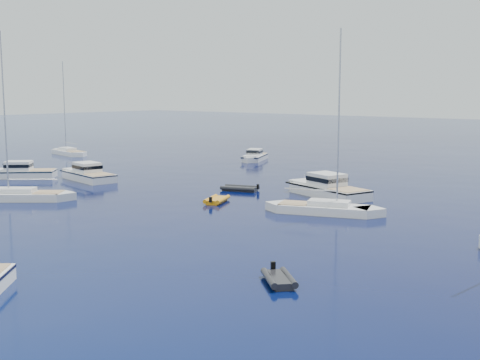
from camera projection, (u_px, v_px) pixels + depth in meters
name	position (u px, v px, depth m)	size (l,w,h in m)	color
motor_cruiser_left	(18.00, 178.00, 69.85)	(2.83, 9.25, 2.43)	silver
motor_cruiser_centre	(325.00, 196.00, 58.01)	(3.21, 10.48, 2.75)	silver
motor_cruiser_far_l	(87.00, 180.00, 68.25)	(2.94, 9.60, 2.52)	white
motor_cruiser_horizon	(254.00, 160.00, 87.31)	(2.42, 7.92, 2.08)	silver
sailboat_mid_l	(21.00, 200.00, 55.68)	(2.74, 10.55, 15.51)	silver
sailboat_centre	(324.00, 213.00, 49.62)	(2.67, 10.26, 15.08)	silver
sailboat_far_l	(69.00, 155.00, 95.21)	(2.61, 10.03, 14.74)	white
tender_yellow	(217.00, 202.00, 54.50)	(1.83, 3.27, 0.95)	orange
tender_grey_near	(279.00, 283.00, 31.56)	(1.65, 2.88, 0.95)	black
tender_grey_far	(240.00, 191.00, 60.90)	(2.05, 3.76, 0.95)	black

